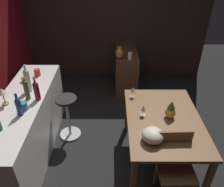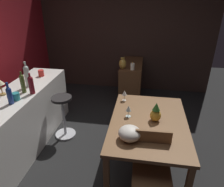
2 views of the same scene
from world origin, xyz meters
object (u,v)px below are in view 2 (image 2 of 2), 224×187
wine_glass_right (124,93)px  pineapple_centerpiece (156,113)px  bar_stool (63,116)px  chair_near_window (151,167)px  wine_bottle_cobalt (9,95)px  pillar_candle_tall (132,67)px  cup_teal (16,96)px  vase_brass (123,64)px  cup_red (41,73)px  counter_lamp (0,84)px  fruit_bowl (130,133)px  wine_glass_left (129,109)px  sideboard_cabinet (131,80)px  wine_bottle_ruby (31,84)px  wine_bottle_clear (27,75)px  dining_table (148,126)px  cup_mustard (28,77)px  wine_bottle_olive (23,83)px

wine_glass_right → pineapple_centerpiece: (-0.47, -0.44, -0.01)m
bar_stool → wine_glass_right: bearing=-89.2°
chair_near_window → bar_stool: (1.00, 1.39, -0.12)m
wine_bottle_cobalt → pillar_candle_tall: bearing=-38.5°
cup_teal → vase_brass: size_ratio=0.57×
cup_red → counter_lamp: bearing=166.0°
fruit_bowl → vase_brass: vase_brass is taller
pineapple_centerpiece → chair_near_window: bearing=177.1°
wine_glass_left → pillar_candle_tall: bearing=2.5°
wine_glass_left → counter_lamp: 1.76m
sideboard_cabinet → cup_teal: bearing=147.1°
chair_near_window → cup_teal: cup_teal is taller
bar_stool → cup_red: 0.83m
bar_stool → counter_lamp: size_ratio=3.11×
pillar_candle_tall → chair_near_window: bearing=-170.1°
wine_glass_right → pineapple_centerpiece: size_ratio=0.64×
wine_bottle_cobalt → wine_bottle_ruby: wine_bottle_ruby is taller
pineapple_centerpiece → wine_bottle_clear: size_ratio=0.64×
dining_table → cup_mustard: size_ratio=12.74×
dining_table → fruit_bowl: size_ratio=5.58×
wine_glass_right → wine_bottle_olive: size_ratio=0.52×
fruit_bowl → wine_glass_left: bearing=6.8°
sideboard_cabinet → wine_bottle_olive: bearing=143.5°
fruit_bowl → cup_red: cup_red is taller
bar_stool → vase_brass: bearing=-34.2°
wine_glass_left → cup_mustard: 1.81m
dining_table → cup_mustard: bearing=71.2°
cup_teal → cup_red: 0.87m
fruit_bowl → cup_red: 2.03m
wine_bottle_cobalt → pineapple_centerpiece: bearing=-85.2°
sideboard_cabinet → cup_mustard: size_ratio=10.21×
sideboard_cabinet → wine_bottle_olive: 2.42m
chair_near_window → pillar_candle_tall: pillar_candle_tall is taller
wine_glass_left → pillar_candle_tall: 1.58m
sideboard_cabinet → bar_stool: bearing=148.9°
dining_table → pineapple_centerpiece: pineapple_centerpiece is taller
wine_glass_left → cup_mustard: cup_mustard is taller
chair_near_window → vase_brass: bearing=14.7°
sideboard_cabinet → wine_bottle_ruby: (-1.89, 1.25, 0.63)m
dining_table → vase_brass: vase_brass is taller
fruit_bowl → cup_mustard: bearing=58.9°
wine_bottle_clear → pillar_candle_tall: size_ratio=2.48×
fruit_bowl → wine_bottle_clear: size_ratio=0.64×
cup_mustard → cup_red: bearing=-40.0°
pineapple_centerpiece → cup_mustard: pineapple_centerpiece is taller
wine_bottle_ruby → cup_mustard: 0.59m
counter_lamp → cup_teal: bearing=-111.3°
wine_bottle_ruby → pillar_candle_tall: (1.45, -1.29, -0.16)m
sideboard_cabinet → wine_glass_left: wine_glass_left is taller
cup_mustard → cup_teal: cup_teal is taller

